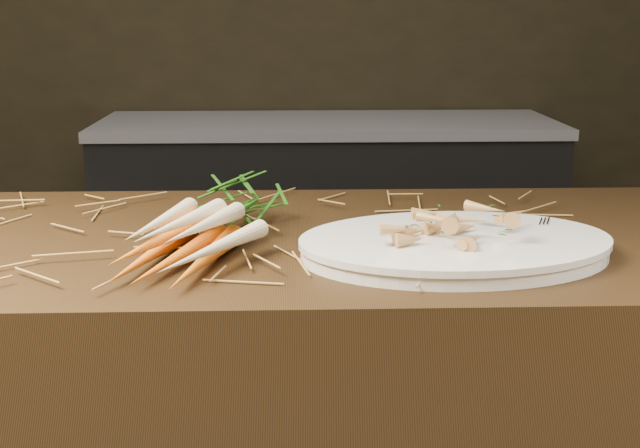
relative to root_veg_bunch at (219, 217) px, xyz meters
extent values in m
cube|color=black|center=(0.26, 1.92, -0.54)|extent=(1.80, 0.60, 0.80)
cube|color=#99999E|center=(0.26, 1.92, -0.12)|extent=(1.82, 0.62, 0.04)
cone|color=orange|center=(-0.09, -0.11, -0.03)|extent=(0.11, 0.27, 0.03)
cone|color=orange|center=(-0.05, -0.13, -0.03)|extent=(0.13, 0.26, 0.03)
cone|color=orange|center=(-0.01, -0.14, -0.03)|extent=(0.10, 0.27, 0.03)
cone|color=orange|center=(-0.07, -0.13, 0.00)|extent=(0.14, 0.26, 0.03)
cone|color=beige|center=(-0.08, -0.11, 0.02)|extent=(0.09, 0.25, 0.04)
cone|color=beige|center=(-0.05, -0.13, 0.02)|extent=(0.12, 0.24, 0.04)
cone|color=beige|center=(-0.01, -0.13, 0.02)|extent=(0.11, 0.25, 0.04)
cone|color=beige|center=(0.01, -0.17, 0.00)|extent=(0.15, 0.23, 0.03)
ellipsoid|color=#286814|center=(0.03, 0.09, 0.00)|extent=(0.23, 0.27, 0.09)
cube|color=silver|center=(0.55, -0.10, -0.02)|extent=(0.08, 0.18, 0.00)
camera|label=1|loc=(0.12, -1.28, 0.33)|focal=45.00mm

